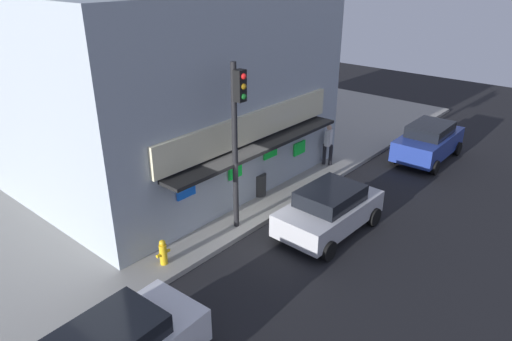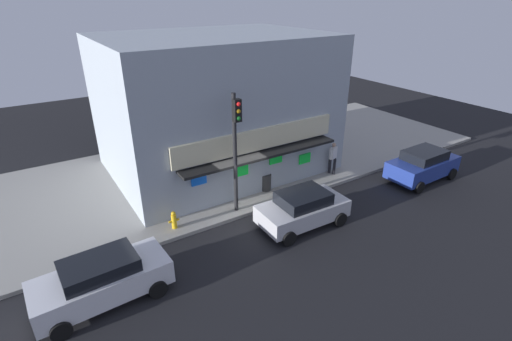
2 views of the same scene
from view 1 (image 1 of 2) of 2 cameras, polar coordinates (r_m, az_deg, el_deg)
ground_plane at (r=15.95m, az=0.12°, el=-7.33°), size 54.66×54.66×0.00m
sidewalk at (r=19.51m, az=-12.28°, el=-1.44°), size 36.44×11.01×0.17m
corner_building at (r=19.06m, az=-10.42°, el=10.13°), size 11.60×9.35×7.34m
traffic_light at (r=14.32m, az=-2.37°, el=5.30°), size 0.32×0.58×5.55m
fire_hydrant at (r=14.08m, az=-11.38°, el=-9.86°), size 0.47×0.23×0.81m
trash_can at (r=17.71m, az=0.39°, el=-1.71°), size 0.54×0.54×0.87m
pedestrian at (r=20.41m, az=8.90°, el=3.41°), size 0.62×0.47×1.84m
parked_car_silver at (r=15.68m, az=9.05°, el=-4.76°), size 4.03×2.21×1.61m
parked_car_blue at (r=22.67m, az=20.50°, el=3.41°), size 4.17×2.12×1.72m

